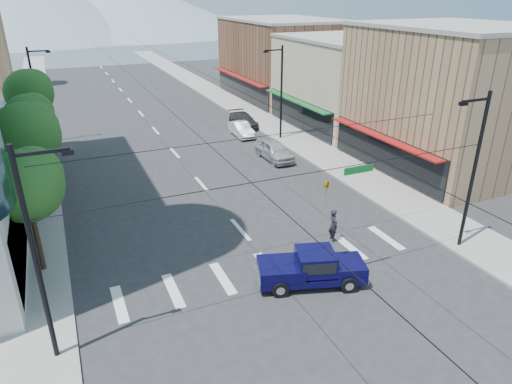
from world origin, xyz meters
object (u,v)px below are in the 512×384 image
Objects in this scene: pedestrian at (333,225)px; parked_car_mid at (241,129)px; parked_car_near at (274,150)px; parked_car_far at (243,120)px; pickup_truck at (311,267)px.

parked_car_mid is at bearing -0.29° from pedestrian.
parked_car_far is (1.55, 10.90, -0.11)m from parked_car_near.
parked_car_far is (1.55, 3.17, 0.01)m from parked_car_mid.
parked_car_mid is 3.53m from parked_car_far.
parked_car_mid is at bearing -114.75° from parked_car_far.
pickup_truck is 1.15× the size of parked_car_far.
pickup_truck is at bearing 141.53° from pedestrian.
pedestrian is at bearing -103.09° from parked_car_near.
parked_car_mid is (0.00, 7.73, -0.12)m from parked_car_near.
parked_car_far is (4.63, 25.10, -0.28)m from pedestrian.
parked_car_near is 0.98× the size of parked_car_far.
pedestrian reaches higher than parked_car_far.
pickup_truck is 1.17× the size of parked_car_near.
parked_car_far is at bearing 91.78° from pickup_truck.
parked_car_near is at bearing -88.42° from parked_car_mid.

